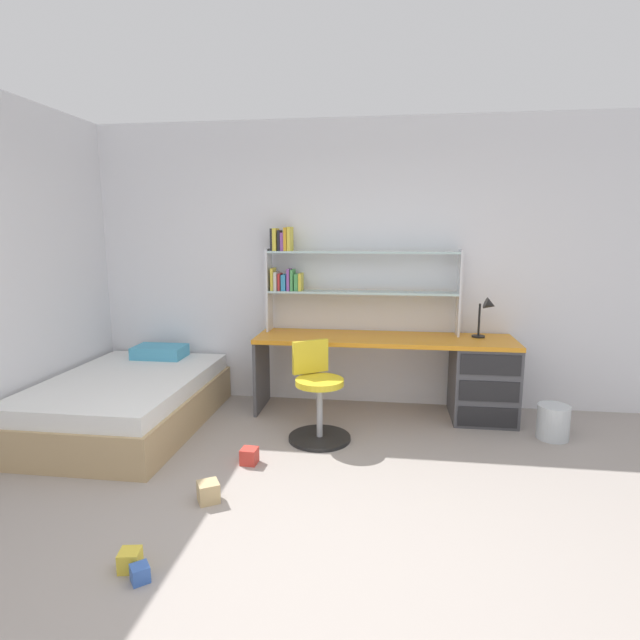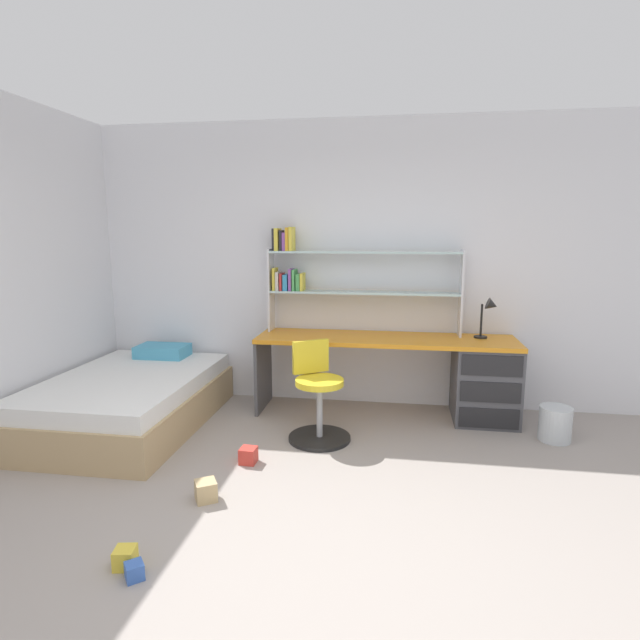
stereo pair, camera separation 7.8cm
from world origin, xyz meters
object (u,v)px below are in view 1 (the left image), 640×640
at_px(swivel_chair, 318,401).
at_px(bed_platform, 127,401).
at_px(toy_block_natural_0, 208,492).
at_px(toy_block_red_1, 249,456).
at_px(waste_bin, 553,422).
at_px(bookshelf_hutch, 334,272).
at_px(toy_block_blue_2, 140,573).
at_px(toy_block_yellow_3, 130,560).
at_px(desk, 455,373).
at_px(desk_lamp, 487,311).

bearing_deg(swivel_chair, bed_platform, 178.71).
relative_size(toy_block_natural_0, toy_block_red_1, 1.09).
distance_m(waste_bin, toy_block_natural_0, 2.86).
relative_size(bookshelf_hutch, toy_block_blue_2, 21.53).
relative_size(waste_bin, toy_block_yellow_3, 2.75).
bearing_deg(toy_block_natural_0, desk, 45.23).
bearing_deg(swivel_chair, waste_bin, 7.74).
distance_m(desk, swivel_chair, 1.37).
xyz_separation_m(bookshelf_hutch, toy_block_red_1, (-0.48, -1.39, -1.27)).
bearing_deg(waste_bin, toy_block_red_1, -161.56).
distance_m(bed_platform, toy_block_natural_0, 1.63).
xyz_separation_m(bookshelf_hutch, bed_platform, (-1.75, -0.82, -1.10)).
height_order(desk, toy_block_natural_0, desk).
height_order(desk, toy_block_red_1, desk).
xyz_separation_m(waste_bin, toy_block_red_1, (-2.40, -0.80, -0.08)).
xyz_separation_m(swivel_chair, bed_platform, (-1.72, 0.04, -0.10)).
xyz_separation_m(desk, toy_block_yellow_3, (-1.92, -2.46, -0.37)).
bearing_deg(toy_block_blue_2, toy_block_red_1, 82.01).
bearing_deg(toy_block_natural_0, swivel_chair, 62.87).
xyz_separation_m(bookshelf_hutch, desk_lamp, (1.43, -0.11, -0.33)).
bearing_deg(desk_lamp, bed_platform, -167.51).
distance_m(desk, toy_block_yellow_3, 3.14).
distance_m(waste_bin, toy_block_blue_2, 3.36).
bearing_deg(toy_block_natural_0, toy_block_blue_2, -95.33).
bearing_deg(bookshelf_hutch, desk_lamp, -4.58).
relative_size(bookshelf_hutch, desk_lamp, 4.81).
bearing_deg(toy_block_yellow_3, toy_block_blue_2, -39.72).
xyz_separation_m(toy_block_blue_2, toy_block_yellow_3, (-0.09, 0.08, 0.01)).
bearing_deg(toy_block_blue_2, bed_platform, 119.67).
bearing_deg(bookshelf_hutch, waste_bin, -17.10).
bearing_deg(waste_bin, desk, 152.33).
height_order(desk, swivel_chair, swivel_chair).
relative_size(bed_platform, toy_block_yellow_3, 18.17).
distance_m(toy_block_natural_0, toy_block_blue_2, 0.78).
height_order(waste_bin, toy_block_natural_0, waste_bin).
height_order(bookshelf_hutch, toy_block_blue_2, bookshelf_hutch).
relative_size(desk_lamp, toy_block_red_1, 3.23).
height_order(toy_block_blue_2, toy_block_yellow_3, toy_block_yellow_3).
xyz_separation_m(waste_bin, toy_block_natural_0, (-2.52, -1.36, -0.08)).
xyz_separation_m(desk_lamp, toy_block_natural_0, (-2.02, -1.84, -0.94)).
relative_size(toy_block_red_1, toy_block_blue_2, 1.39).
bearing_deg(toy_block_natural_0, bed_platform, 135.63).
bearing_deg(desk_lamp, toy_block_yellow_3, -130.81).
bearing_deg(bed_platform, toy_block_red_1, -24.25).
relative_size(swivel_chair, toy_block_blue_2, 9.52).
height_order(toy_block_natural_0, toy_block_yellow_3, toy_block_natural_0).
bearing_deg(bookshelf_hutch, bed_platform, -154.95).
height_order(desk_lamp, toy_block_yellow_3, desk_lamp).
distance_m(desk, toy_block_natural_0, 2.51).
bearing_deg(toy_block_red_1, toy_block_blue_2, -97.99).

